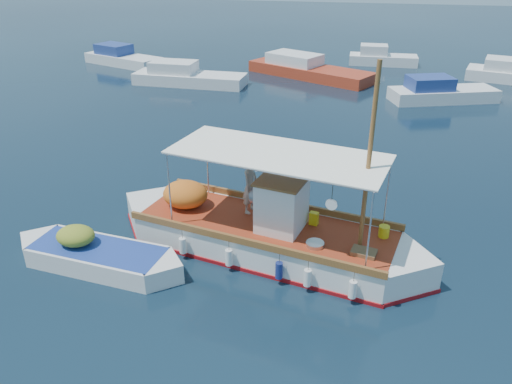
# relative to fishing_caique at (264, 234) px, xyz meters

# --- Properties ---
(ground) EXTENTS (160.00, 160.00, 0.00)m
(ground) POSITION_rel_fishing_caique_xyz_m (0.48, 0.54, -0.59)
(ground) COLOR black
(ground) RESTS_ON ground
(fishing_caique) EXTENTS (10.75, 4.62, 6.71)m
(fishing_caique) POSITION_rel_fishing_caique_xyz_m (0.00, 0.00, 0.00)
(fishing_caique) COLOR white
(fishing_caique) RESTS_ON ground
(dinghy) EXTENTS (5.86, 2.15, 1.44)m
(dinghy) POSITION_rel_fishing_caique_xyz_m (-4.92, -1.97, -0.29)
(dinghy) COLOR white
(dinghy) RESTS_ON ground
(bg_boat_nw) EXTENTS (8.07, 2.60, 1.80)m
(bg_boat_nw) POSITION_rel_fishing_caique_xyz_m (-9.67, 20.28, -0.10)
(bg_boat_nw) COLOR silver
(bg_boat_nw) RESTS_ON ground
(bg_boat_n) EXTENTS (10.07, 7.05, 1.80)m
(bg_boat_n) POSITION_rel_fishing_caique_xyz_m (-1.48, 24.46, -0.10)
(bg_boat_n) COLOR #A9331C
(bg_boat_n) RESTS_ON ground
(bg_boat_ne) EXTENTS (7.07, 4.32, 1.80)m
(bg_boat_ne) POSITION_rel_fishing_caique_xyz_m (7.70, 19.57, -0.10)
(bg_boat_ne) COLOR silver
(bg_boat_ne) RESTS_ON ground
(bg_boat_far_w) EXTENTS (7.36, 4.67, 1.80)m
(bg_boat_far_w) POSITION_rel_fishing_caique_xyz_m (-17.22, 25.52, -0.10)
(bg_boat_far_w) COLOR silver
(bg_boat_far_w) RESTS_ON ground
(bg_boat_far_n) EXTENTS (5.55, 2.06, 1.80)m
(bg_boat_far_n) POSITION_rel_fishing_caique_xyz_m (4.12, 29.98, -0.10)
(bg_boat_far_n) COLOR silver
(bg_boat_far_n) RESTS_ON ground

